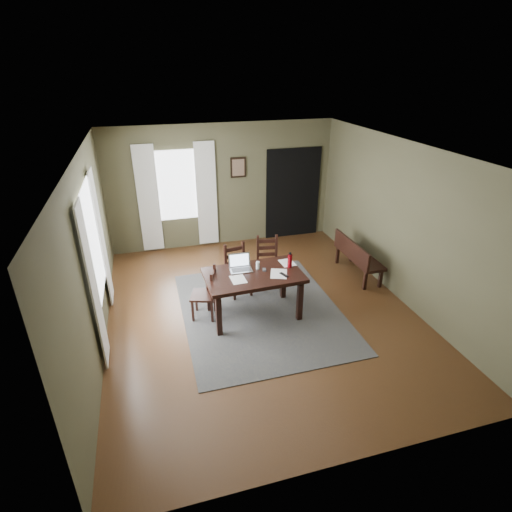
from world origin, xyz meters
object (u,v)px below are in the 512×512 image
object	(u,v)px
bench	(356,254)
laptop	(240,265)
dining_table	(253,279)
water_bottle	(290,260)
chair_end	(206,294)
chair_back_right	(268,262)
chair_back_left	(238,270)

from	to	relation	value
bench	laptop	distance (m)	2.57
dining_table	water_bottle	distance (m)	0.67
chair_end	chair_back_right	distance (m)	1.50
chair_back_left	chair_end	bearing A→B (deg)	-147.97
chair_back_right	bench	distance (m)	1.77
chair_end	dining_table	bearing A→B (deg)	96.84
laptop	water_bottle	size ratio (longest dim) A/B	1.41
chair_end	water_bottle	xyz separation A→B (m)	(1.39, -0.09, 0.46)
bench	laptop	size ratio (longest dim) A/B	3.62
dining_table	chair_back_left	bearing A→B (deg)	93.82
bench	water_bottle	distance (m)	1.88
chair_end	bench	distance (m)	3.12
dining_table	chair_back_right	world-z (taller)	chair_back_right
dining_table	water_bottle	bearing A→B (deg)	3.24
chair_end	bench	bearing A→B (deg)	120.59
chair_back_right	chair_back_left	bearing A→B (deg)	-156.28
chair_end	chair_back_left	distance (m)	0.91
chair_back_left	water_bottle	world-z (taller)	water_bottle
bench	chair_back_left	bearing A→B (deg)	90.91
bench	laptop	bearing A→B (deg)	103.44
chair_back_left	chair_back_right	bearing A→B (deg)	4.40
chair_back_left	chair_back_right	world-z (taller)	chair_back_right
chair_end	water_bottle	bearing A→B (deg)	104.68
dining_table	bench	xyz separation A→B (m)	(2.30, 0.81, -0.24)
chair_back_left	water_bottle	distance (m)	1.10
chair_back_right	water_bottle	size ratio (longest dim) A/B	3.60
chair_end	chair_back_left	size ratio (longest dim) A/B	0.95
chair_end	bench	xyz separation A→B (m)	(3.05, 0.65, 0.01)
chair_back_right	water_bottle	bearing A→B (deg)	-74.62
chair_end	chair_back_right	world-z (taller)	chair_back_right
dining_table	chair_end	bearing A→B (deg)	165.96
dining_table	chair_back_left	size ratio (longest dim) A/B	1.70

